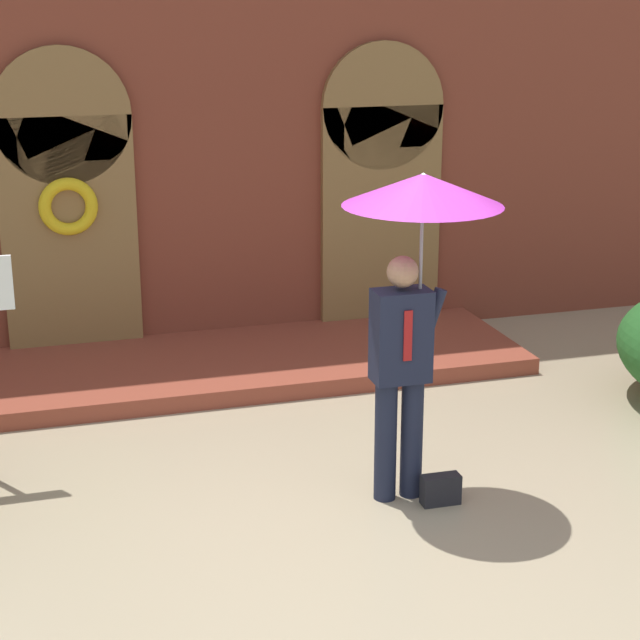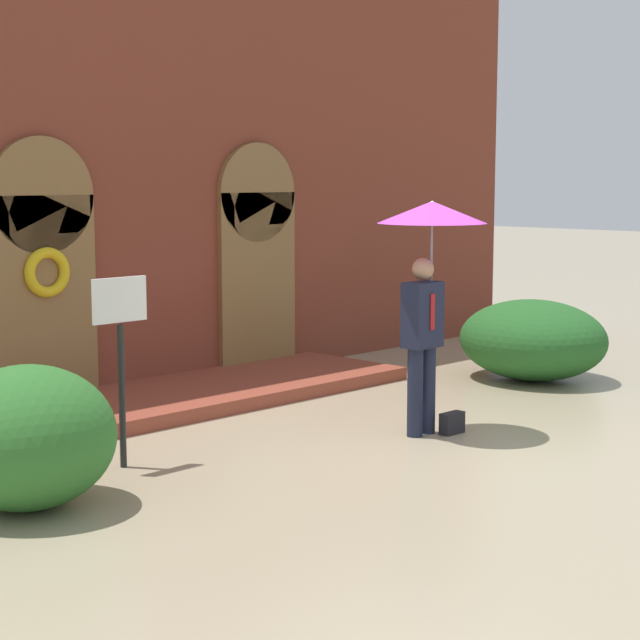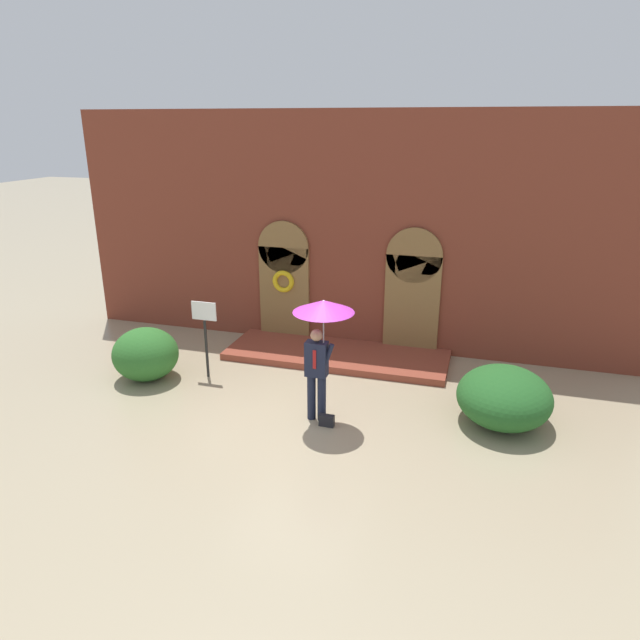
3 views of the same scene
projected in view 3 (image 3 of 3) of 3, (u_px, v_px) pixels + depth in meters
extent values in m
plane|color=tan|center=(295.00, 419.00, 10.77)|extent=(80.00, 80.00, 0.00)
cube|color=brown|center=(350.00, 232.00, 13.65)|extent=(14.00, 0.50, 5.60)
cube|color=brown|center=(284.00, 294.00, 14.35)|extent=(1.30, 0.08, 2.40)
cylinder|color=brown|center=(283.00, 247.00, 13.95)|extent=(1.30, 0.08, 1.30)
cube|color=brown|center=(412.00, 305.00, 13.49)|extent=(1.30, 0.08, 2.40)
cylinder|color=brown|center=(414.00, 256.00, 13.09)|extent=(1.30, 0.08, 1.30)
torus|color=gold|center=(283.00, 282.00, 14.17)|extent=(0.56, 0.12, 0.56)
cube|color=brown|center=(337.00, 355.00, 13.51)|extent=(5.20, 1.80, 0.16)
cylinder|color=#191E33|center=(311.00, 397.00, 10.65)|extent=(0.16, 0.16, 0.90)
cylinder|color=#191E33|center=(322.00, 398.00, 10.60)|extent=(0.16, 0.16, 0.90)
cube|color=#191E33|center=(317.00, 359.00, 10.37)|extent=(0.40, 0.24, 0.66)
cube|color=#A51919|center=(314.00, 360.00, 10.24)|extent=(0.06, 0.01, 0.36)
sphere|color=#A87A5B|center=(316.00, 335.00, 10.22)|extent=(0.22, 0.22, 0.22)
cylinder|color=#191E33|center=(328.00, 355.00, 10.28)|extent=(0.22, 0.09, 0.46)
cylinder|color=gray|center=(324.00, 338.00, 10.19)|extent=(0.02, 0.02, 0.98)
cone|color=#992893|center=(324.00, 306.00, 10.00)|extent=(1.10, 1.10, 0.22)
cone|color=white|center=(324.00, 305.00, 9.99)|extent=(0.61, 0.61, 0.20)
cube|color=black|center=(327.00, 421.00, 10.49)|extent=(0.28, 0.13, 0.22)
cylinder|color=black|center=(207.00, 349.00, 12.35)|extent=(0.06, 0.06, 1.30)
cube|color=white|center=(204.00, 311.00, 12.06)|extent=(0.56, 0.03, 0.40)
ellipsoid|color=#2D6B28|center=(146.00, 354.00, 12.28)|extent=(1.41, 1.38, 1.14)
ellipsoid|color=#235B23|center=(504.00, 397.00, 10.50)|extent=(1.73, 1.96, 1.04)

